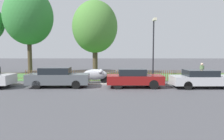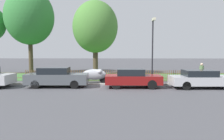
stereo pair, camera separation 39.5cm
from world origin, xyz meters
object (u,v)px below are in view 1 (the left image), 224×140
Objects in this scene: covered_motorcycle at (95,75)px; tree_mid_park at (94,27)px; pedestrian_near_fence at (201,72)px; tree_behind_motorcycle at (27,17)px; street_lamp at (153,43)px; parked_car_red_compact at (201,79)px; parked_car_black_saloon at (57,77)px; parked_car_navy_estate at (133,78)px.

covered_motorcycle is 7.31m from tree_mid_park.
tree_mid_park reaches higher than pedestrian_near_fence.
tree_behind_motorcycle is 1.83× the size of street_lamp.
covered_motorcycle is 1.28× the size of pedestrian_near_fence.
covered_motorcycle is 0.23× the size of tree_behind_motorcycle.
pedestrian_near_fence is (16.45, -6.70, -5.41)m from tree_behind_motorcycle.
parked_car_black_saloon is at bearing 177.63° from parked_car_red_compact.
tree_behind_motorcycle is at bearing 67.36° from pedestrian_near_fence.
parked_car_navy_estate is 4.87m from parked_car_red_compact.
tree_mid_park is at bearing 56.29° from pedestrian_near_fence.
tree_behind_motorcycle is 18.57m from pedestrian_near_fence.
parked_car_red_compact is at bearing -2.60° from parked_car_black_saloon.
parked_car_red_compact is 0.48× the size of tree_behind_motorcycle.
pedestrian_near_fence is 0.32× the size of street_lamp.
street_lamp is at bearing 92.26° from pedestrian_near_fence.
street_lamp is (12.47, -6.89, -3.07)m from tree_behind_motorcycle.
parked_car_black_saloon is 0.56× the size of tree_mid_park.
pedestrian_near_fence reaches higher than parked_car_navy_estate.
street_lamp reaches higher than parked_car_black_saloon.
tree_behind_motorcycle is (-10.75, 8.71, 5.66)m from parked_car_navy_estate.
pedestrian_near_fence is (0.83, 2.15, 0.28)m from parked_car_red_compact.
tree_behind_motorcycle reaches higher than parked_car_red_compact.
parked_car_red_compact is 18.84m from tree_behind_motorcycle.
parked_car_navy_estate is 3.69m from covered_motorcycle.
covered_motorcycle is (2.58, 2.14, -0.03)m from parked_car_black_saloon.
parked_car_black_saloon is 0.86× the size of street_lamp.
parked_car_black_saloon is 3.35m from covered_motorcycle.
parked_car_navy_estate reaches higher than parked_car_red_compact.
street_lamp is at bearing 46.77° from parked_car_navy_estate.
covered_motorcycle is 0.27× the size of tree_mid_park.
parked_car_red_compact is 4.55m from street_lamp.
parked_car_black_saloon is 11.54m from tree_behind_motorcycle.
parked_car_black_saloon is at bearing -104.93° from tree_mid_park.
street_lamp is at bearing 12.12° from parked_car_black_saloon.
tree_behind_motorcycle reaches higher than covered_motorcycle.
tree_mid_park is 11.70m from pedestrian_near_fence.
parked_car_red_compact is 2.32m from pedestrian_near_fence.
pedestrian_near_fence is 4.62m from street_lamp.
tree_behind_motorcycle is at bearing 149.42° from parked_car_red_compact.
parked_car_red_compact is 8.17m from covered_motorcycle.
tree_mid_park is (-8.29, 8.13, 4.52)m from parked_car_red_compact.
tree_behind_motorcycle is 14.57m from street_lamp.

